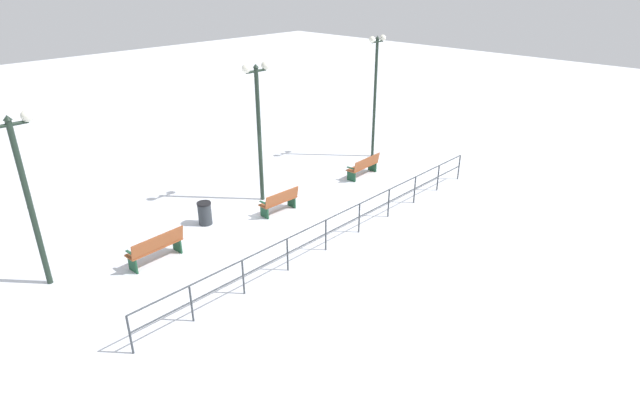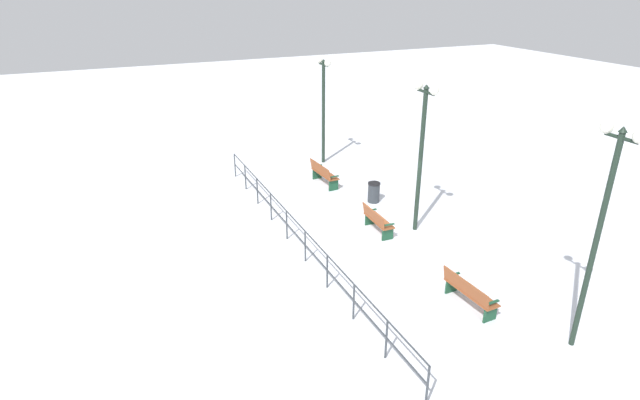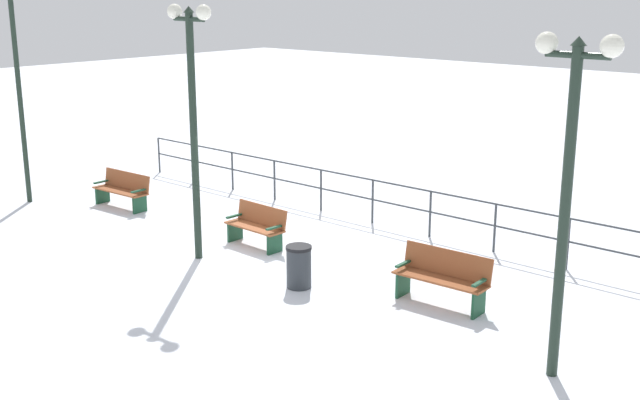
{
  "view_description": "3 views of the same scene",
  "coord_description": "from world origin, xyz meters",
  "px_view_note": "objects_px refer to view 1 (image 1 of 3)",
  "views": [
    {
      "loc": [
        -12.22,
        10.7,
        7.86
      ],
      "look_at": [
        -1.75,
        -0.32,
        0.9
      ],
      "focal_mm": 28.57,
      "sensor_mm": 36.0,
      "label": 1
    },
    {
      "loc": [
        -8.18,
        -13.41,
        7.97
      ],
      "look_at": [
        -1.65,
        1.25,
        0.97
      ],
      "focal_mm": 28.83,
      "sensor_mm": 36.0,
      "label": 2
    },
    {
      "loc": [
        11.12,
        11.66,
        5.31
      ],
      "look_at": [
        -1.36,
        0.66,
        0.86
      ],
      "focal_mm": 45.08,
      "sensor_mm": 36.0,
      "label": 3
    }
  ],
  "objects_px": {
    "bench_nearest": "(364,166)",
    "trash_bin": "(205,213)",
    "bench_third": "(156,247)",
    "lamppost_near": "(376,79)",
    "lamppost_far": "(22,175)",
    "bench_second": "(279,201)",
    "lamppost_middle": "(258,112)"
  },
  "relations": [
    {
      "from": "lamppost_near",
      "to": "trash_bin",
      "type": "height_order",
      "value": "lamppost_near"
    },
    {
      "from": "lamppost_near",
      "to": "trash_bin",
      "type": "distance_m",
      "value": 9.73
    },
    {
      "from": "trash_bin",
      "to": "lamppost_middle",
      "type": "bearing_deg",
      "value": -86.91
    },
    {
      "from": "bench_nearest",
      "to": "bench_second",
      "type": "height_order",
      "value": "same"
    },
    {
      "from": "bench_third",
      "to": "trash_bin",
      "type": "relative_size",
      "value": 2.17
    },
    {
      "from": "bench_second",
      "to": "trash_bin",
      "type": "bearing_deg",
      "value": 64.78
    },
    {
      "from": "bench_third",
      "to": "lamppost_far",
      "type": "distance_m",
      "value": 3.91
    },
    {
      "from": "bench_third",
      "to": "lamppost_far",
      "type": "relative_size",
      "value": 0.36
    },
    {
      "from": "lamppost_middle",
      "to": "trash_bin",
      "type": "bearing_deg",
      "value": 93.09
    },
    {
      "from": "bench_third",
      "to": "lamppost_near",
      "type": "relative_size",
      "value": 0.32
    },
    {
      "from": "bench_second",
      "to": "bench_third",
      "type": "height_order",
      "value": "bench_third"
    },
    {
      "from": "lamppost_middle",
      "to": "lamppost_near",
      "type": "bearing_deg",
      "value": -90.0
    },
    {
      "from": "bench_second",
      "to": "lamppost_middle",
      "type": "height_order",
      "value": "lamppost_middle"
    },
    {
      "from": "bench_second",
      "to": "lamppost_far",
      "type": "xyz_separation_m",
      "value": [
        1.32,
        7.29,
        2.72
      ]
    },
    {
      "from": "bench_nearest",
      "to": "trash_bin",
      "type": "relative_size",
      "value": 2.13
    },
    {
      "from": "bench_second",
      "to": "lamppost_middle",
      "type": "distance_m",
      "value": 3.16
    },
    {
      "from": "bench_third",
      "to": "lamppost_near",
      "type": "xyz_separation_m",
      "value": [
        1.18,
        -11.61,
        3.02
      ]
    },
    {
      "from": "bench_second",
      "to": "bench_third",
      "type": "distance_m",
      "value": 4.69
    },
    {
      "from": "lamppost_middle",
      "to": "bench_second",
      "type": "bearing_deg",
      "value": 165.85
    },
    {
      "from": "bench_nearest",
      "to": "bench_third",
      "type": "distance_m",
      "value": 9.39
    },
    {
      "from": "lamppost_middle",
      "to": "bench_nearest",
      "type": "bearing_deg",
      "value": -106.37
    },
    {
      "from": "lamppost_near",
      "to": "trash_bin",
      "type": "xyz_separation_m",
      "value": [
        -0.14,
        9.21,
        -3.12
      ]
    },
    {
      "from": "lamppost_near",
      "to": "lamppost_far",
      "type": "relative_size",
      "value": 1.12
    },
    {
      "from": "bench_second",
      "to": "trash_bin",
      "type": "xyz_separation_m",
      "value": [
        1.18,
        2.3,
        -0.05
      ]
    },
    {
      "from": "bench_second",
      "to": "trash_bin",
      "type": "relative_size",
      "value": 1.85
    },
    {
      "from": "bench_nearest",
      "to": "lamppost_near",
      "type": "relative_size",
      "value": 0.32
    },
    {
      "from": "bench_second",
      "to": "bench_third",
      "type": "xyz_separation_m",
      "value": [
        0.14,
        4.69,
        0.05
      ]
    },
    {
      "from": "bench_second",
      "to": "trash_bin",
      "type": "height_order",
      "value": "bench_second"
    },
    {
      "from": "lamppost_near",
      "to": "lamppost_far",
      "type": "distance_m",
      "value": 14.22
    },
    {
      "from": "bench_third",
      "to": "lamppost_far",
      "type": "height_order",
      "value": "lamppost_far"
    },
    {
      "from": "bench_nearest",
      "to": "bench_third",
      "type": "relative_size",
      "value": 0.98
    },
    {
      "from": "bench_nearest",
      "to": "lamppost_middle",
      "type": "relative_size",
      "value": 0.34
    }
  ]
}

